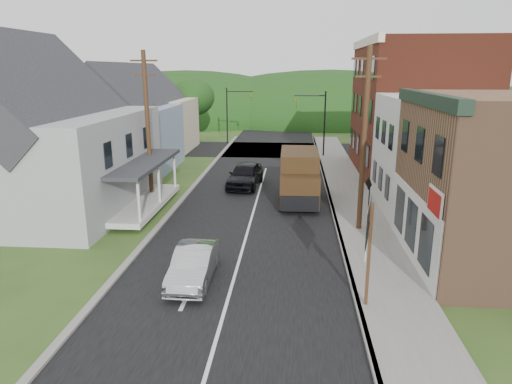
% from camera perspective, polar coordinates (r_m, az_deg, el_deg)
% --- Properties ---
extents(ground, '(120.00, 120.00, 0.00)m').
position_cam_1_polar(ground, '(20.42, -1.87, -7.76)').
color(ground, '#2D4719').
rests_on(ground, ground).
extents(road, '(9.00, 90.00, 0.02)m').
position_cam_1_polar(road, '(29.84, 0.32, -0.28)').
color(road, black).
rests_on(road, ground).
extents(cross_road, '(60.00, 9.00, 0.02)m').
position_cam_1_polar(cross_road, '(46.42, 1.94, 5.31)').
color(cross_road, black).
rests_on(cross_road, ground).
extents(sidewalk_right, '(2.80, 55.00, 0.15)m').
position_cam_1_polar(sidewalk_right, '(28.06, 12.10, -1.48)').
color(sidewalk_right, slate).
rests_on(sidewalk_right, ground).
extents(curb_right, '(0.20, 55.00, 0.15)m').
position_cam_1_polar(curb_right, '(27.92, 9.35, -1.43)').
color(curb_right, slate).
rests_on(curb_right, ground).
extents(curb_left, '(0.30, 55.00, 0.12)m').
position_cam_1_polar(curb_left, '(28.65, -9.31, -1.02)').
color(curb_left, slate).
rests_on(curb_left, ground).
extents(storefront_white, '(8.00, 7.00, 6.50)m').
position_cam_1_polar(storefront_white, '(28.11, 23.60, 4.27)').
color(storefront_white, silver).
rests_on(storefront_white, ground).
extents(storefront_red, '(8.00, 12.00, 10.00)m').
position_cam_1_polar(storefront_red, '(36.94, 19.26, 9.76)').
color(storefront_red, '#5F2416').
rests_on(storefront_red, ground).
extents(house_gray, '(10.20, 12.24, 8.35)m').
position_cam_1_polar(house_gray, '(28.72, -25.13, 6.31)').
color(house_gray, '#A1A3A6').
rests_on(house_gray, ground).
extents(house_blue, '(7.14, 8.16, 7.28)m').
position_cam_1_polar(house_blue, '(38.28, -15.65, 8.23)').
color(house_blue, '#8899BA').
rests_on(house_blue, ground).
extents(house_cream, '(7.14, 8.16, 7.28)m').
position_cam_1_polar(house_cream, '(46.93, -12.45, 9.62)').
color(house_cream, beige).
rests_on(house_cream, ground).
extents(utility_pole_right, '(1.60, 0.26, 9.00)m').
position_cam_1_polar(utility_pole_right, '(22.68, 13.37, 6.40)').
color(utility_pole_right, '#472D19').
rests_on(utility_pole_right, ground).
extents(utility_pole_left, '(1.60, 0.26, 9.00)m').
position_cam_1_polar(utility_pole_left, '(28.26, -13.39, 8.07)').
color(utility_pole_left, '#472D19').
rests_on(utility_pole_left, ground).
extents(traffic_signal_right, '(2.87, 0.20, 6.00)m').
position_cam_1_polar(traffic_signal_right, '(42.44, 7.64, 9.37)').
color(traffic_signal_right, black).
rests_on(traffic_signal_right, ground).
extents(traffic_signal_left, '(2.87, 0.20, 6.00)m').
position_cam_1_polar(traffic_signal_left, '(49.78, -2.84, 10.33)').
color(traffic_signal_left, black).
rests_on(traffic_signal_left, ground).
extents(tree_left_b, '(4.80, 4.80, 6.94)m').
position_cam_1_polar(tree_left_b, '(36.32, -27.55, 8.64)').
color(tree_left_b, '#382616').
rests_on(tree_left_b, ground).
extents(tree_left_c, '(5.80, 5.80, 8.41)m').
position_cam_1_polar(tree_left_c, '(44.16, -24.48, 11.24)').
color(tree_left_c, '#382616').
rests_on(tree_left_c, ground).
extents(tree_left_d, '(4.80, 4.80, 6.94)m').
position_cam_1_polar(tree_left_d, '(51.99, -7.89, 11.66)').
color(tree_left_d, '#382616').
rests_on(tree_left_d, ground).
extents(forested_ridge, '(90.00, 30.00, 16.00)m').
position_cam_1_polar(forested_ridge, '(74.14, 3.04, 9.00)').
color(forested_ridge, '#153510').
rests_on(forested_ridge, ground).
extents(silver_sedan, '(1.44, 4.09, 1.34)m').
position_cam_1_polar(silver_sedan, '(17.89, -7.76, -9.01)').
color(silver_sedan, '#BABBC0').
rests_on(silver_sedan, ground).
extents(dark_sedan, '(2.43, 5.08, 1.68)m').
position_cam_1_polar(dark_sedan, '(31.53, -1.35, 2.13)').
color(dark_sedan, black).
rests_on(dark_sedan, ground).
extents(delivery_van, '(2.36, 5.59, 3.11)m').
position_cam_1_polar(delivery_van, '(27.84, 5.41, 1.86)').
color(delivery_van, '#311F0D').
rests_on(delivery_van, ground).
extents(route_sign_cluster, '(0.51, 2.04, 3.62)m').
position_cam_1_polar(route_sign_cluster, '(15.58, 13.88, -5.81)').
color(route_sign_cluster, '#472D19').
rests_on(route_sign_cluster, sidewalk_right).
extents(warning_sign, '(0.23, 0.66, 2.50)m').
position_cam_1_polar(warning_sign, '(24.02, 13.93, -0.26)').
color(warning_sign, black).
rests_on(warning_sign, sidewalk_right).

